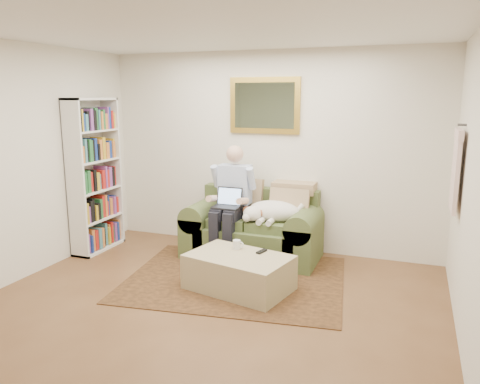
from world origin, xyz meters
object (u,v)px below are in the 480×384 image
Objects in this scene: sofa at (253,234)px; sleeping_dog at (274,211)px; coffee_mug at (237,245)px; bookshelf at (95,176)px; laptop at (228,202)px; seated_man at (230,203)px; ottoman at (239,273)px.

sleeping_dog is (0.30, -0.09, 0.35)m from sofa.
coffee_mug is 0.05× the size of bookshelf.
sofa is 0.56m from laptop.
sleeping_dog is 0.83m from coffee_mug.
seated_man is 1.84m from bookshelf.
coffee_mug is 2.27m from bookshelf.
seated_man is at bearing -172.87° from sleeping_dog.
bookshelf is at bearing -167.84° from sofa.
sleeping_dog is at bearing 8.61° from bookshelf.
coffee_mug is (0.36, -0.64, -0.31)m from laptop.
coffee_mug is at bearing -11.11° from bookshelf.
ottoman is 0.32m from coffee_mug.
coffee_mug reaches higher than ottoman.
bookshelf is at bearing -172.99° from laptop.
coffee_mug is at bearing -82.77° from sofa.
seated_man is at bearing 117.08° from coffee_mug.
bookshelf reaches higher than coffee_mug.
seated_man is 1.13m from ottoman.
ottoman is (0.21, -1.05, -0.10)m from sofa.
sofa is 1.61× the size of ottoman.
sofa reaches higher than coffee_mug.
bookshelf reaches higher than seated_man.
bookshelf is at bearing -170.94° from seated_man.
bookshelf reaches higher than sleeping_dog.
ottoman is at bearing -62.89° from seated_man.
coffee_mug is (0.36, -0.71, -0.28)m from seated_man.
ottoman is 2.47m from bookshelf.
sofa is at bearing 101.14° from ottoman.
bookshelf is at bearing 168.89° from coffee_mug.
seated_man is 14.16× the size of coffee_mug.
coffee_mug is (-0.10, 0.19, 0.24)m from ottoman.
sleeping_dog reaches higher than ottoman.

